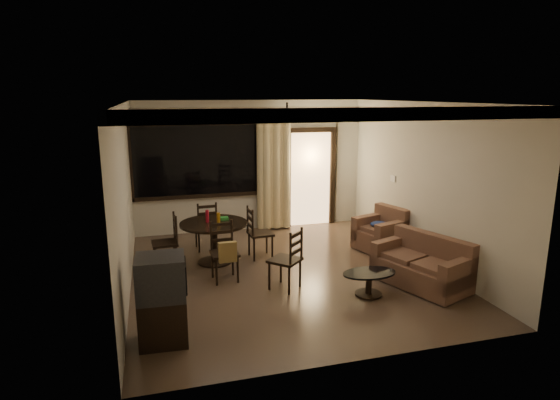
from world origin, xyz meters
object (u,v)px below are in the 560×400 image
object	(u,v)px
armchair	(382,233)
coffee_table	(369,280)
dining_table	(214,231)
dining_chair_south	(225,262)
dining_chair_east	(260,242)
sofa	(423,266)
side_chair	(286,271)
tv_cabinet	(162,300)
dining_chair_north	(206,235)
dining_chair_west	(166,252)

from	to	relation	value
armchair	coffee_table	bearing A→B (deg)	-140.05
dining_table	dining_chair_south	bearing A→B (deg)	-86.63
dining_chair_south	dining_chair_east	bearing A→B (deg)	45.70
sofa	side_chair	bearing A→B (deg)	147.39
dining_chair_east	sofa	bearing A→B (deg)	-134.89
dining_chair_south	armchair	distance (m)	3.21
armchair	side_chair	xyz separation A→B (m)	(-2.29, -1.27, -0.04)
armchair	coffee_table	world-z (taller)	armchair
coffee_table	side_chair	world-z (taller)	side_chair
dining_chair_east	side_chair	world-z (taller)	side_chair
dining_chair_east	side_chair	size ratio (longest dim) A/B	0.98
sofa	coffee_table	size ratio (longest dim) A/B	1.97
dining_table	tv_cabinet	world-z (taller)	tv_cabinet
dining_chair_south	coffee_table	distance (m)	2.27
sofa	side_chair	size ratio (longest dim) A/B	1.67
tv_cabinet	sofa	size ratio (longest dim) A/B	0.67
armchair	sofa	bearing A→B (deg)	-113.82
dining_chair_east	tv_cabinet	distance (m)	3.17
dining_table	coffee_table	bearing A→B (deg)	-44.48
dining_chair_south	armchair	size ratio (longest dim) A/B	0.96
armchair	dining_chair_north	bearing A→B (deg)	146.29
dining_chair_west	tv_cabinet	distance (m)	2.51
dining_table	sofa	size ratio (longest dim) A/B	0.73
tv_cabinet	coffee_table	xyz separation A→B (m)	(2.98, 0.56, -0.31)
tv_cabinet	dining_chair_east	bearing A→B (deg)	58.09
dining_chair_west	armchair	xyz separation A→B (m)	(4.02, -0.10, 0.05)
dining_chair_west	dining_chair_south	distance (m)	1.20
dining_chair_south	sofa	xyz separation A→B (m)	(2.95, -1.00, 0.00)
dining_chair_east	sofa	size ratio (longest dim) A/B	0.59
sofa	coffee_table	xyz separation A→B (m)	(-0.98, -0.12, -0.07)
dining_chair_south	coffee_table	bearing A→B (deg)	-33.25
dining_chair_east	armchair	xyz separation A→B (m)	(2.35, -0.20, 0.05)
armchair	side_chair	distance (m)	2.62
side_chair	armchair	bearing A→B (deg)	165.07
dining_chair_north	coffee_table	size ratio (longest dim) A/B	1.16
coffee_table	dining_table	bearing A→B (deg)	135.52
sofa	armchair	size ratio (longest dim) A/B	1.62
sofa	side_chair	xyz separation A→B (m)	(-2.10, 0.44, -0.02)
dining_chair_west	side_chair	world-z (taller)	side_chair
dining_table	side_chair	world-z (taller)	side_chair
tv_cabinet	armchair	size ratio (longest dim) A/B	1.09
dining_chair_north	coffee_table	xyz separation A→B (m)	(2.07, -2.77, -0.04)
dining_chair_east	tv_cabinet	xyz separation A→B (m)	(-1.79, -2.60, 0.26)
side_chair	dining_chair_south	bearing A→B (deg)	-77.92
coffee_table	armchair	bearing A→B (deg)	57.52
side_chair	dining_chair_north	bearing A→B (deg)	-110.84
dining_chair_west	sofa	distance (m)	4.24
dining_chair_east	sofa	xyz separation A→B (m)	(2.17, -1.91, 0.02)
dining_chair_north	coffee_table	bearing A→B (deg)	123.31
dining_table	sofa	xyz separation A→B (m)	(3.00, -1.86, -0.28)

